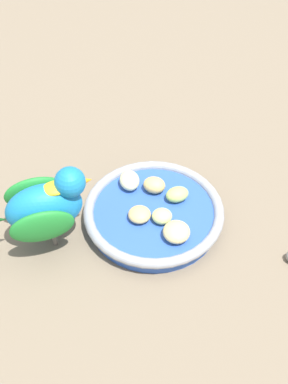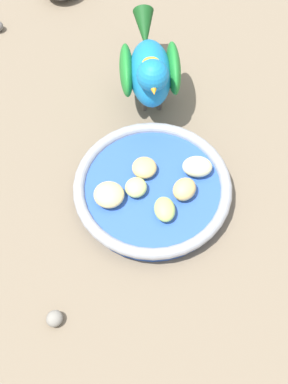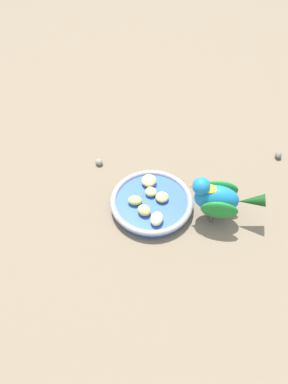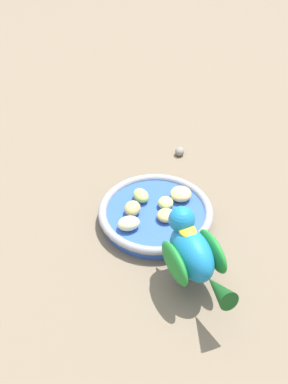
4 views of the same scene
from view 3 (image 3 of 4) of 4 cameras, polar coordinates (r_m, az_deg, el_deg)
The scene contains 11 objects.
ground_plane at distance 0.91m, azimuth -0.28°, elevation -1.40°, with size 4.00×4.00×0.00m, color #756651.
feeding_bowl at distance 0.89m, azimuth 1.09°, elevation -1.54°, with size 0.18×0.18×0.03m.
apple_piece_0 at distance 0.91m, azimuth 0.70°, elevation 1.62°, with size 0.03×0.03×0.02m, color #E5C67F.
apple_piece_1 at distance 0.89m, azimuth 0.97°, elevation 0.03°, with size 0.03×0.03×0.02m, color #C6D17A.
apple_piece_2 at distance 0.88m, azimuth -1.31°, elevation -1.20°, with size 0.03×0.02×0.02m, color #B2CC66.
apple_piece_3 at distance 0.89m, azimuth 2.60°, elevation -0.62°, with size 0.03×0.03×0.02m, color tan.
apple_piece_4 at distance 0.85m, azimuth 1.81°, elevation -3.80°, with size 0.03×0.03×0.02m, color beige.
apple_piece_5 at distance 0.86m, azimuth 0.01°, elevation -2.60°, with size 0.03×0.03×0.02m, color tan.
parrot at distance 0.85m, azimuth 10.49°, elevation -0.81°, with size 0.16×0.08×0.11m.
pebble_0 at distance 0.99m, azimuth -6.41°, elevation 4.25°, with size 0.02×0.02×0.02m, color gray.
pebble_1 at distance 1.05m, azimuth 18.53°, elevation 5.00°, with size 0.02×0.02×0.02m, color slate.
Camera 3 is at (-0.13, 0.56, 0.71)m, focal length 37.57 mm.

